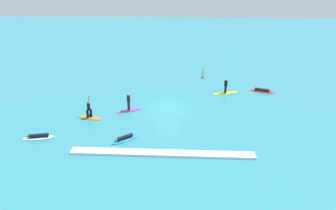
% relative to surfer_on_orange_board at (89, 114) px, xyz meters
% --- Properties ---
extents(ground_plane, '(120.00, 120.00, 0.00)m').
position_rel_surfer_on_orange_board_xyz_m(ground_plane, '(7.32, 2.39, -0.46)').
color(ground_plane, teal).
rests_on(ground_plane, ground).
extents(surfer_on_orange_board, '(2.54, 1.25, 2.12)m').
position_rel_surfer_on_orange_board_xyz_m(surfer_on_orange_board, '(0.00, 0.00, 0.00)').
color(surfer_on_orange_board, orange).
rests_on(surfer_on_orange_board, ground_plane).
extents(surfer_on_yellow_board, '(3.14, 1.71, 1.73)m').
position_rel_surfer_on_orange_board_xyz_m(surfer_on_yellow_board, '(13.51, 7.26, 0.00)').
color(surfer_on_yellow_board, yellow).
rests_on(surfer_on_yellow_board, ground_plane).
extents(surfer_on_purple_board, '(2.57, 1.71, 1.85)m').
position_rel_surfer_on_orange_board_xyz_m(surfer_on_purple_board, '(3.47, 1.85, 0.08)').
color(surfer_on_purple_board, purple).
rests_on(surfer_on_purple_board, ground_plane).
extents(surfer_on_white_board, '(2.66, 1.33, 0.40)m').
position_rel_surfer_on_orange_board_xyz_m(surfer_on_white_board, '(-3.27, -4.14, -0.31)').
color(surfer_on_white_board, white).
rests_on(surfer_on_white_board, ground_plane).
extents(surfer_on_blue_board, '(2.39, 2.20, 0.41)m').
position_rel_surfer_on_orange_board_xyz_m(surfer_on_blue_board, '(4.01, -4.09, -0.32)').
color(surfer_on_blue_board, '#1E8CD1').
rests_on(surfer_on_blue_board, ground_plane).
extents(surfer_on_red_board, '(2.89, 1.56, 0.40)m').
position_rel_surfer_on_orange_board_xyz_m(surfer_on_red_board, '(17.76, 8.00, -0.31)').
color(surfer_on_red_board, red).
rests_on(surfer_on_red_board, ground_plane).
extents(marker_buoy, '(0.36, 0.36, 1.32)m').
position_rel_surfer_on_orange_board_xyz_m(marker_buoy, '(11.22, 12.74, -0.24)').
color(marker_buoy, '#E55119').
rests_on(marker_buoy, ground_plane).
extents(wave_crest, '(14.24, 0.90, 0.18)m').
position_rel_surfer_on_orange_board_xyz_m(wave_crest, '(7.32, -6.18, -0.37)').
color(wave_crest, white).
rests_on(wave_crest, ground_plane).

